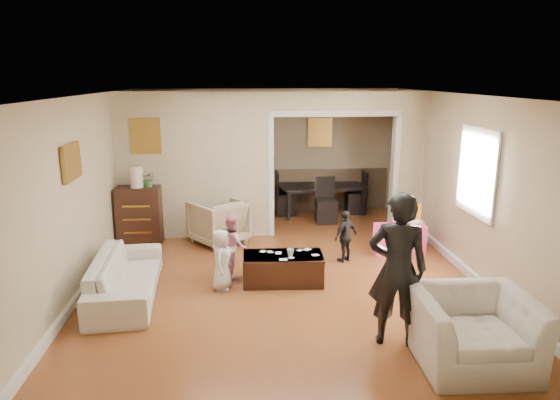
{
  "coord_description": "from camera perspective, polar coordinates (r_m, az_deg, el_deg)",
  "views": [
    {
      "loc": [
        -0.57,
        -6.99,
        2.86
      ],
      "look_at": [
        0.0,
        0.2,
        1.05
      ],
      "focal_mm": 31.89,
      "sensor_mm": 36.0,
      "label": 1
    }
  ],
  "objects": [
    {
      "name": "sofa",
      "position": [
        6.94,
        -17.27,
        -8.36
      ],
      "size": [
        0.9,
        2.01,
        0.57
      ],
      "primitive_type": "imported",
      "rotation": [
        0.0,
        0.0,
        1.64
      ],
      "color": "beige",
      "rests_on": "ground"
    },
    {
      "name": "craft_papers",
      "position": [
        7.05,
        0.99,
        -6.16
      ],
      "size": [
        0.84,
        0.49,
        0.0
      ],
      "color": "white",
      "rests_on": "coffee_table"
    },
    {
      "name": "partition_right",
      "position": [
        9.43,
        14.41,
        4.12
      ],
      "size": [
        0.55,
        0.18,
        2.6
      ],
      "primitive_type": "cube",
      "color": "#C7B491",
      "rests_on": "ground"
    },
    {
      "name": "dining_table",
      "position": [
        10.57,
        4.71,
        0.1
      ],
      "size": [
        1.92,
        1.27,
        0.63
      ],
      "primitive_type": "imported",
      "rotation": [
        0.0,
        0.0,
        0.16
      ],
      "color": "black",
      "rests_on": "ground"
    },
    {
      "name": "child_toddler",
      "position": [
        7.87,
        7.53,
        -4.14
      ],
      "size": [
        0.51,
        0.46,
        0.83
      ],
      "primitive_type": "imported",
      "rotation": [
        0.0,
        0.0,
        -2.49
      ],
      "color": "black",
      "rests_on": "ground"
    },
    {
      "name": "floor",
      "position": [
        7.57,
        0.12,
        -8.1
      ],
      "size": [
        7.0,
        7.0,
        0.0
      ],
      "primitive_type": "plane",
      "color": "#A7592B",
      "rests_on": "ground"
    },
    {
      "name": "toy_block",
      "position": [
        8.57,
        13.56,
        -2.16
      ],
      "size": [
        0.09,
        0.07,
        0.05
      ],
      "primitive_type": "cube",
      "rotation": [
        0.0,
        0.0,
        0.18
      ],
      "color": "red",
      "rests_on": "play_table"
    },
    {
      "name": "framed_art_sofa_wall",
      "position": [
        6.82,
        -22.81,
        4.05
      ],
      "size": [
        0.03,
        0.55,
        0.4
      ],
      "primitive_type": "cube",
      "color": "brown"
    },
    {
      "name": "play_table",
      "position": [
        8.58,
        14.47,
        -4.11
      ],
      "size": [
        0.59,
        0.59,
        0.5
      ],
      "primitive_type": "cube",
      "rotation": [
        0.0,
        0.0,
        -0.17
      ],
      "color": "#DD3A74",
      "rests_on": "ground"
    },
    {
      "name": "partition_left",
      "position": [
        8.96,
        -9.63,
        3.87
      ],
      "size": [
        2.75,
        0.18,
        2.6
      ],
      "primitive_type": "cube",
      "color": "#C7B491",
      "rests_on": "ground"
    },
    {
      "name": "table_lamp",
      "position": [
        8.75,
        -16.12,
        2.56
      ],
      "size": [
        0.22,
        0.22,
        0.36
      ],
      "primitive_type": "cylinder",
      "color": "#F6E6C9",
      "rests_on": "dresser"
    },
    {
      "name": "window_pane",
      "position": [
        7.49,
        21.74,
        3.0
      ],
      "size": [
        0.03,
        0.95,
        1.1
      ],
      "primitive_type": "cube",
      "color": "white",
      "rests_on": "ground"
    },
    {
      "name": "coffee_table",
      "position": [
        7.1,
        0.34,
        -7.86
      ],
      "size": [
        1.13,
        0.61,
        0.42
      ],
      "primitive_type": "cube",
      "rotation": [
        0.0,
        0.0,
        -0.05
      ],
      "color": "#371B11",
      "rests_on": "ground"
    },
    {
      "name": "cereal_box",
      "position": [
        8.59,
        15.17,
        -1.34
      ],
      "size": [
        0.21,
        0.1,
        0.3
      ],
      "primitive_type": "cube",
      "rotation": [
        0.0,
        0.0,
        -0.17
      ],
      "color": "yellow",
      "rests_on": "play_table"
    },
    {
      "name": "dresser",
      "position": [
        8.91,
        -15.82,
        -1.77
      ],
      "size": [
        0.74,
        0.42,
        1.02
      ],
      "primitive_type": "cube",
      "color": "black",
      "rests_on": "ground"
    },
    {
      "name": "potted_plant",
      "position": [
        8.72,
        -14.81,
        2.34
      ],
      "size": [
        0.25,
        0.22,
        0.28
      ],
      "primitive_type": "imported",
      "color": "#457835",
      "rests_on": "dresser"
    },
    {
      "name": "framed_art_partition",
      "position": [
        8.9,
        -15.17,
        7.08
      ],
      "size": [
        0.45,
        0.03,
        0.55
      ],
      "primitive_type": "cube",
      "color": "brown",
      "rests_on": "partition_left"
    },
    {
      "name": "adult_person",
      "position": [
        5.48,
        13.33,
        -7.79
      ],
      "size": [
        0.7,
        0.54,
        1.71
      ],
      "primitive_type": "imported",
      "rotation": [
        0.0,
        0.0,
        2.91
      ],
      "color": "black",
      "rests_on": "ground"
    },
    {
      "name": "child_kneel_b",
      "position": [
        7.26,
        -5.39,
        -5.19
      ],
      "size": [
        0.48,
        0.54,
        0.94
      ],
      "primitive_type": "imported",
      "rotation": [
        0.0,
        0.0,
        1.87
      ],
      "color": "pink",
      "rests_on": "ground"
    },
    {
      "name": "coffee_cup",
      "position": [
        6.97,
        1.2,
        -6.03
      ],
      "size": [
        0.11,
        0.11,
        0.1
      ],
      "primitive_type": "imported",
      "rotation": [
        0.0,
        0.0,
        -0.05
      ],
      "color": "beige",
      "rests_on": "coffee_table"
    },
    {
      "name": "partition_header",
      "position": [
        8.96,
        6.34,
        11.22
      ],
      "size": [
        2.22,
        0.18,
        0.35
      ],
      "primitive_type": "cube",
      "color": "#C7B491",
      "rests_on": "partition_right"
    },
    {
      "name": "cyan_cup",
      "position": [
        8.41,
        14.05,
        -2.37
      ],
      "size": [
        0.08,
        0.08,
        0.08
      ],
      "primitive_type": "cylinder",
      "color": "#26BEB9",
      "rests_on": "play_table"
    },
    {
      "name": "armchair_back",
      "position": [
        8.75,
        -7.08,
        -2.46
      ],
      "size": [
        1.17,
        1.17,
        0.77
      ],
      "primitive_type": "imported",
      "rotation": [
        0.0,
        0.0,
        3.8
      ],
      "color": "tan",
      "rests_on": "ground"
    },
    {
      "name": "play_bowl",
      "position": [
        8.4,
        15.17,
        -2.55
      ],
      "size": [
        0.27,
        0.27,
        0.06
      ],
      "primitive_type": "imported",
      "rotation": [
        0.0,
        0.0,
        -0.17
      ],
      "color": "white",
      "rests_on": "play_table"
    },
    {
      "name": "framed_art_alcove",
      "position": [
        10.63,
        4.58,
        7.77
      ],
      "size": [
        0.45,
        0.03,
        0.55
      ],
      "primitive_type": "cube",
      "color": "brown"
    },
    {
      "name": "child_kneel_a",
      "position": [
        6.86,
        -6.69,
        -6.8
      ],
      "size": [
        0.36,
        0.46,
        0.85
      ],
      "primitive_type": "imported",
      "rotation": [
        0.0,
        0.0,
        1.35
      ],
      "color": "silver",
      "rests_on": "ground"
    },
    {
      "name": "armchair_front",
      "position": [
        5.51,
        21.28,
        -13.79
      ],
      "size": [
        1.17,
        1.03,
        0.74
      ],
      "primitive_type": "imported",
      "rotation": [
        0.0,
        0.0,
        -0.03
      ],
      "color": "beige",
      "rests_on": "ground"
    }
  ]
}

